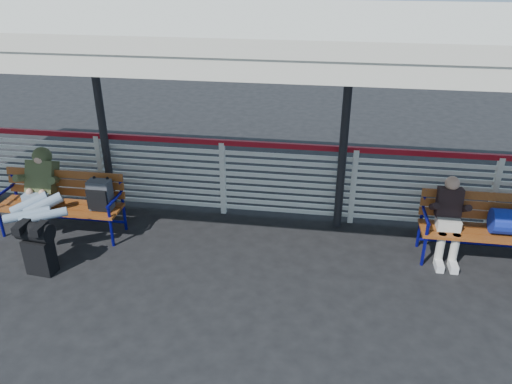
% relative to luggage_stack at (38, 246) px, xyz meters
% --- Properties ---
extents(ground, '(60.00, 60.00, 0.00)m').
position_rel_luggage_stack_xyz_m(ground, '(2.00, 0.07, -0.40)').
color(ground, black).
rests_on(ground, ground).
extents(fence, '(12.08, 0.08, 1.24)m').
position_rel_luggage_stack_xyz_m(fence, '(2.00, 1.97, 0.26)').
color(fence, silver).
rests_on(fence, ground).
extents(canopy, '(12.60, 3.60, 3.16)m').
position_rel_luggage_stack_xyz_m(canopy, '(2.00, 0.93, 2.64)').
color(canopy, silver).
rests_on(canopy, ground).
extents(luggage_stack, '(0.46, 0.29, 0.73)m').
position_rel_luggage_stack_xyz_m(luggage_stack, '(0.00, 0.00, 0.00)').
color(luggage_stack, black).
rests_on(luggage_stack, ground).
extents(bench_left, '(1.80, 0.56, 0.92)m').
position_rel_luggage_stack_xyz_m(bench_left, '(-0.02, 1.03, 0.19)').
color(bench_left, brown).
rests_on(bench_left, ground).
extents(bench_right, '(1.80, 0.56, 0.92)m').
position_rel_luggage_stack_xyz_m(bench_right, '(5.91, 1.18, 0.19)').
color(bench_right, brown).
rests_on(bench_right, ground).
extents(traveler_man, '(0.94, 1.64, 0.77)m').
position_rel_luggage_stack_xyz_m(traveler_man, '(-0.35, 0.69, 0.27)').
color(traveler_man, '#829BB0').
rests_on(traveler_man, ground).
extents(companion_person, '(0.32, 0.66, 1.15)m').
position_rel_luggage_stack_xyz_m(companion_person, '(5.23, 1.17, 0.20)').
color(companion_person, beige).
rests_on(companion_person, ground).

